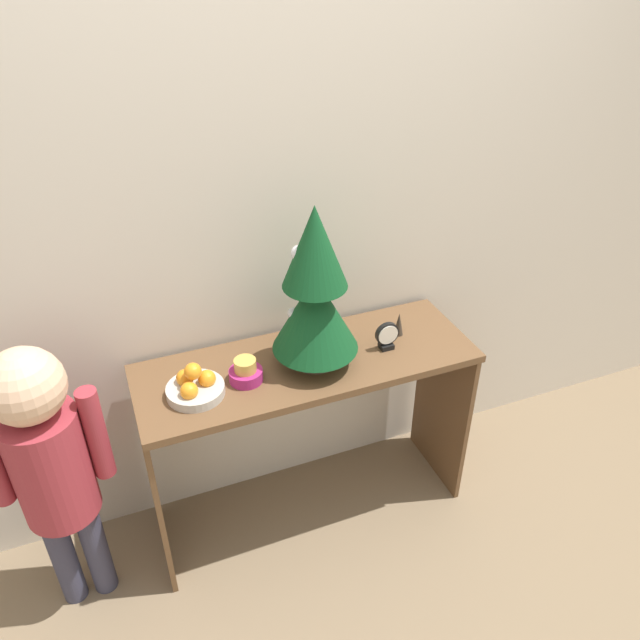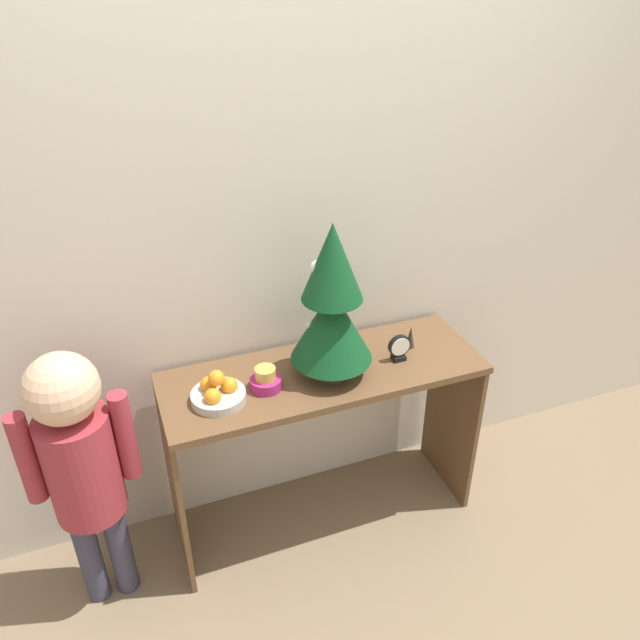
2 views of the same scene
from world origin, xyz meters
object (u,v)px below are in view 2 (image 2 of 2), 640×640
object	(u,v)px
fruit_bowl	(218,393)
figurine	(410,337)
mini_tree	(332,305)
child_figure	(80,457)
singing_bowl	(266,380)
desk_clock	(399,348)

from	to	relation	value
fruit_bowl	figurine	xyz separation A→B (m)	(0.81, 0.07, 0.01)
mini_tree	child_figure	distance (m)	1.02
figurine	child_figure	size ratio (longest dim) A/B	0.09
singing_bowl	figurine	xyz separation A→B (m)	(0.63, 0.06, 0.01)
desk_clock	figurine	size ratio (longest dim) A/B	1.17
mini_tree	figurine	world-z (taller)	mini_tree
fruit_bowl	child_figure	world-z (taller)	child_figure
fruit_bowl	child_figure	xyz separation A→B (m)	(-0.50, -0.03, -0.12)
desk_clock	child_figure	xyz separation A→B (m)	(-1.23, -0.03, -0.14)
fruit_bowl	figurine	size ratio (longest dim) A/B	2.08
singing_bowl	fruit_bowl	bearing A→B (deg)	-176.60
child_figure	figurine	bearing A→B (deg)	4.36
child_figure	mini_tree	bearing A→B (deg)	2.99
desk_clock	child_figure	world-z (taller)	child_figure
figurine	mini_tree	bearing A→B (deg)	-172.16
singing_bowl	child_figure	world-z (taller)	child_figure
fruit_bowl	figurine	distance (m)	0.82
singing_bowl	figurine	size ratio (longest dim) A/B	1.25
fruit_bowl	singing_bowl	xyz separation A→B (m)	(0.18, 0.01, 0.00)
fruit_bowl	singing_bowl	bearing A→B (deg)	3.40
fruit_bowl	desk_clock	distance (m)	0.73
mini_tree	desk_clock	xyz separation A→B (m)	(0.28, -0.02, -0.24)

